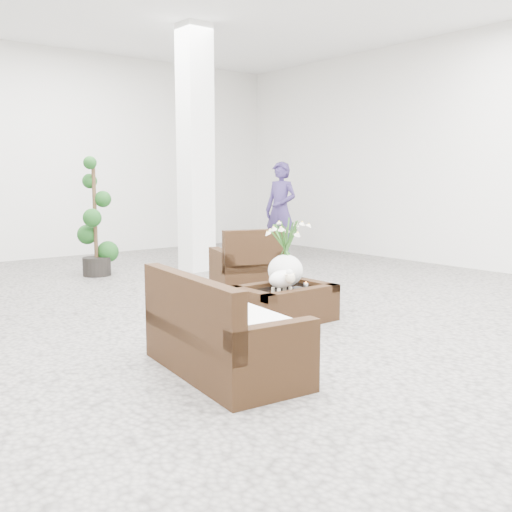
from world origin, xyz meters
TOP-DOWN VIEW (x-y plane):
  - ground at (0.00, 0.00)m, footprint 11.00×11.00m
  - column at (1.20, 2.80)m, footprint 0.40×0.40m
  - coffee_table at (0.16, -0.33)m, footprint 0.90×0.60m
  - sheep_figurine at (0.04, -0.43)m, footprint 0.28×0.23m
  - planter_narcissus at (0.26, -0.23)m, footprint 0.44×0.44m
  - tealight at (0.46, -0.31)m, footprint 0.04×0.04m
  - armchair at (0.72, 0.99)m, footprint 0.92×0.90m
  - loveseat at (-1.14, -1.17)m, footprint 0.79×1.41m
  - topiary at (-0.16, 3.27)m, footprint 0.43×0.43m
  - shopper at (3.04, 3.04)m, footprint 0.51×0.66m

SIDE VIEW (x-z plane):
  - ground at x=0.00m, z-range 0.00..0.00m
  - coffee_table at x=0.16m, z-range 0.00..0.31m
  - tealight at x=0.46m, z-range 0.31..0.34m
  - loveseat at x=-1.14m, z-range 0.00..0.72m
  - armchair at x=0.72m, z-range 0.00..0.78m
  - sheep_figurine at x=0.04m, z-range 0.31..0.52m
  - planter_narcissus at x=0.26m, z-range 0.31..1.11m
  - topiary at x=-0.16m, z-range 0.00..1.61m
  - shopper at x=3.04m, z-range 0.00..1.62m
  - column at x=1.20m, z-range 0.00..3.50m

